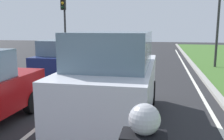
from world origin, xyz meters
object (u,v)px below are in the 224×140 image
Objects in this scene: car_hatchback_far at (62,58)px; traffic_light_overhead_left at (64,16)px; traffic_light_near_right at (220,5)px; car_suv_ahead at (114,77)px.

traffic_light_overhead_left reaches higher than car_hatchback_far.
car_hatchback_far is at bearing -69.38° from traffic_light_overhead_left.
traffic_light_near_right is (7.89, 4.10, 2.72)m from car_hatchback_far.
car_hatchback_far is 9.30m from traffic_light_near_right.
traffic_light_overhead_left is (-9.90, 1.25, -0.44)m from traffic_light_near_right.
car_hatchback_far is at bearing 124.46° from car_suv_ahead.
car_suv_ahead is 10.56m from traffic_light_near_right.
traffic_light_overhead_left is (-5.64, 10.60, 1.99)m from car_suv_ahead.
car_hatchback_far is at bearing -152.51° from traffic_light_near_right.
car_hatchback_far is 0.70× the size of traffic_light_near_right.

